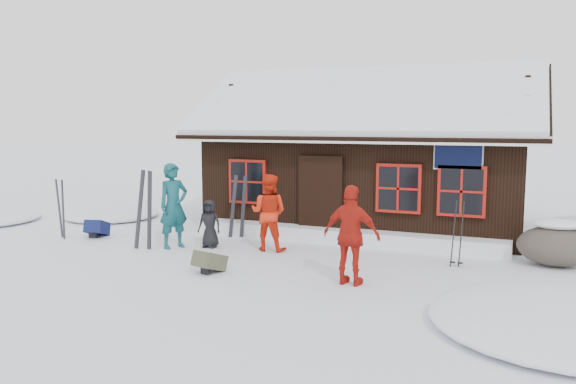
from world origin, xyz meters
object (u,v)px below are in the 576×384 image
skier_orange_left (269,212)px  ski_poles (457,235)px  skier_crouched (210,224)px  boulder (556,245)px  skier_orange_right (351,235)px  backpack_blue (97,231)px  skier_teal (174,206)px  ski_pair_left (145,211)px  backpack_olive (210,265)px

skier_orange_left → ski_poles: 4.07m
skier_crouched → boulder: 7.36m
skier_orange_right → backpack_blue: bearing=-7.2°
skier_teal → ski_pair_left: size_ratio=1.04×
ski_pair_left → backpack_blue: 2.21m
skier_orange_left → ski_poles: size_ratio=1.26×
skier_teal → backpack_olive: (1.85, -1.56, -0.82)m
ski_pair_left → boulder: bearing=21.4°
boulder → skier_orange_left: bearing=-170.8°
skier_orange_left → skier_crouched: skier_orange_left is taller
ski_pair_left → backpack_blue: size_ratio=3.21×
skier_orange_right → ski_pair_left: 5.18m
boulder → skier_orange_right: bearing=-140.1°
skier_orange_left → backpack_blue: (-4.60, -0.32, -0.70)m
boulder → ski_poles: size_ratio=1.08×
skier_crouched → skier_teal: bearing=-162.0°
backpack_blue → skier_teal: bearing=-21.7°
skier_crouched → backpack_olive: 2.24m
skier_teal → skier_crouched: skier_teal is taller
skier_crouched → boulder: size_ratio=0.75×
skier_crouched → ski_poles: 5.46m
skier_teal → ski_poles: bearing=-55.6°
skier_teal → boulder: skier_teal is taller
skier_orange_right → backpack_olive: size_ratio=3.18×
ski_pair_left → skier_teal: bearing=46.6°
skier_teal → ski_poles: skier_teal is taller
boulder → ski_pair_left: ski_pair_left is taller
skier_teal → skier_orange_right: size_ratio=1.09×
backpack_olive → ski_pair_left: bearing=167.7°
ski_pair_left → ski_poles: 6.79m
ski_pair_left → ski_poles: bearing=18.1°
skier_crouched → ski_pair_left: size_ratio=0.59×
skier_orange_left → boulder: bearing=-174.6°
backpack_olive → boulder: bearing=40.6°
ski_pair_left → ski_poles: (6.69, 1.13, -0.24)m
skier_crouched → backpack_blue: size_ratio=1.91×
backpack_blue → backpack_olive: backpack_blue is taller
ski_pair_left → backpack_olive: (2.36, -1.16, -0.73)m
skier_crouched → ski_pair_left: 1.48m
skier_teal → backpack_blue: 2.63m
skier_orange_right → skier_crouched: size_ratio=1.61×
ski_pair_left → backpack_olive: 2.73m
skier_orange_left → boulder: size_ratio=1.17×
ski_pair_left → backpack_blue: (-1.98, 0.67, -0.72)m
skier_teal → skier_crouched: 0.91m
ski_poles → skier_crouched: bearing=-175.9°
skier_teal → skier_orange_left: 2.20m
skier_orange_right → backpack_olive: 2.84m
skier_teal → backpack_olive: bearing=-102.4°
skier_orange_left → ski_pair_left: bearing=17.0°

